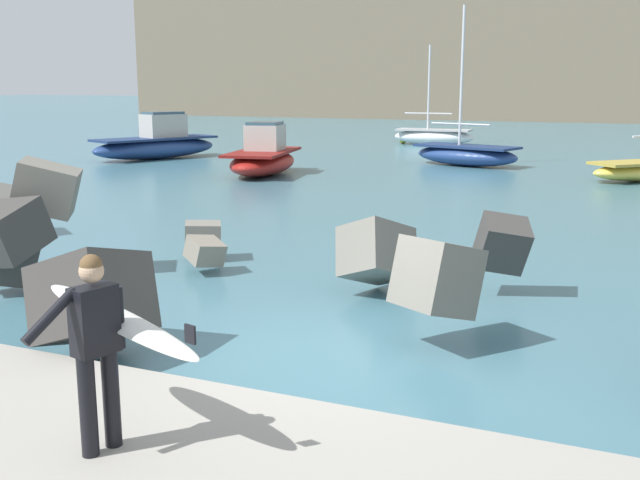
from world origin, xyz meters
The scene contains 10 objects.
ground_plane centered at (0.00, 0.00, 0.00)m, with size 400.00×400.00×0.00m, color #42707F.
breakwater_jetty centered at (0.72, 2.01, 1.00)m, with size 32.14×6.97×2.34m.
surfer_with_board centered at (-0.72, -3.41, 1.28)m, with size 2.11×1.41×1.78m.
boat_mid_left centered at (-10.01, 17.32, 0.65)m, with size 3.08×5.21×2.01m.
boat_far_left centered at (-17.58, 21.02, 0.70)m, with size 4.41×6.63×2.18m.
boat_far_centre centered at (-7.79, 34.31, 0.51)m, with size 4.66×1.77×5.64m.
boat_far_right centered at (-3.52, 23.69, 0.50)m, with size 5.10×3.23×6.68m.
mooring_buoy_inner centered at (3.21, 21.56, 0.22)m, with size 0.44×0.44×0.44m.
mooring_buoy_middle centered at (-9.66, 34.49, 0.22)m, with size 0.44×0.44×0.44m.
headland_bluff centered at (1.27, 85.70, 8.97)m, with size 107.11×42.68×17.89m.
Camera 1 is at (3.47, -8.36, 3.40)m, focal length 42.01 mm.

